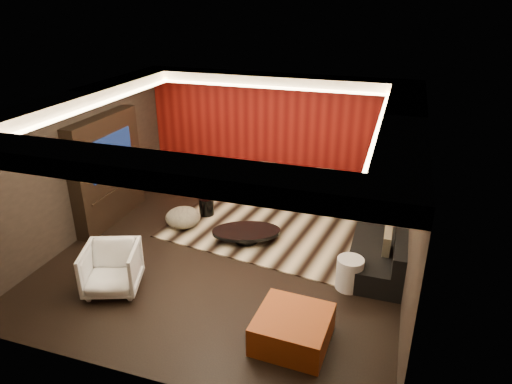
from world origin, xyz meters
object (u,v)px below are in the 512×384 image
(coffee_table, at_px, (246,235))
(white_side_table, at_px, (349,273))
(armchair, at_px, (112,269))
(drum_stool, at_px, (206,206))
(sectional_sofa, at_px, (342,212))
(orange_ottoman, at_px, (293,329))

(coffee_table, distance_m, white_side_table, 2.25)
(coffee_table, xyz_separation_m, armchair, (-1.51, -2.11, 0.26))
(drum_stool, distance_m, armchair, 2.92)
(armchair, xyz_separation_m, sectional_sofa, (3.14, 3.39, -0.12))
(armchair, bearing_deg, white_side_table, -1.19)
(white_side_table, height_order, sectional_sofa, sectional_sofa)
(drum_stool, height_order, white_side_table, white_side_table)
(armchair, bearing_deg, sectional_sofa, 27.26)
(white_side_table, bearing_deg, drum_stool, 152.53)
(orange_ottoman, bearing_deg, sectional_sofa, 87.99)
(coffee_table, bearing_deg, orange_ottoman, -57.97)
(orange_ottoman, xyz_separation_m, armchair, (-3.01, 0.28, 0.17))
(coffee_table, height_order, white_side_table, white_side_table)
(sectional_sofa, bearing_deg, coffee_table, -141.78)
(drum_stool, height_order, sectional_sofa, sectional_sofa)
(drum_stool, height_order, orange_ottoman, orange_ottoman)
(coffee_table, relative_size, orange_ottoman, 1.34)
(drum_stool, xyz_separation_m, armchair, (-0.34, -2.89, 0.18))
(drum_stool, bearing_deg, coffee_table, -33.80)
(coffee_table, height_order, drum_stool, drum_stool)
(white_side_table, height_order, armchair, armchair)
(coffee_table, bearing_deg, drum_stool, 146.20)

